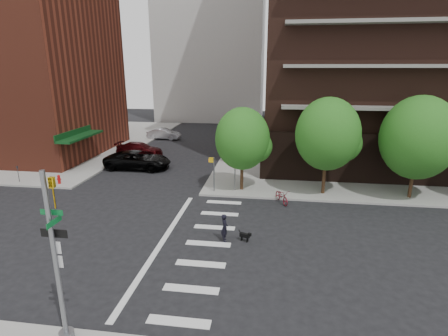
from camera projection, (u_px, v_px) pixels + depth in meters
name	position (u px, v px, depth m)	size (l,w,h in m)	color
ground	(154.00, 240.00, 19.01)	(120.00, 120.00, 0.00)	black
sidewalk_ne	(403.00, 152.00, 38.59)	(39.00, 33.00, 0.15)	gray
sidewalk_nw	(30.00, 140.00, 44.63)	(31.00, 33.00, 0.15)	gray
crosswalk	(194.00, 243.00, 18.71)	(3.85, 13.00, 0.01)	silver
midrise_nw	(2.00, 56.00, 36.27)	(21.40, 15.50, 20.00)	maroon
tree_a	(242.00, 139.00, 25.44)	(4.00, 4.00, 5.90)	#301E11
tree_b	(328.00, 134.00, 24.49)	(4.50, 4.50, 6.65)	#301E11
tree_c	(418.00, 138.00, 23.71)	(5.00, 5.00, 6.80)	#301E11
traffic_signal	(58.00, 273.00, 11.19)	(0.90, 0.75, 6.00)	slate
pedestrian_signal	(218.00, 169.00, 25.72)	(2.18, 0.67, 2.60)	slate
fire_hydrant	(59.00, 179.00, 27.68)	(0.24, 0.24, 0.73)	#A50C0C
parking_meter	(18.00, 172.00, 28.04)	(0.10, 0.08, 1.32)	black
parked_car_black	(138.00, 160.00, 32.18)	(5.99, 2.76, 1.67)	black
parked_car_maroon	(140.00, 149.00, 37.00)	(4.92, 2.00, 1.43)	#37070A
parked_car_silver	(164.00, 134.00, 45.55)	(4.32, 1.51, 1.42)	#A5A6AD
scooter	(282.00, 196.00, 24.12)	(0.65, 1.86, 0.98)	maroon
dog_walker	(225.00, 228.00, 18.71)	(0.37, 0.57, 1.56)	black
dog	(245.00, 235.00, 18.78)	(0.66, 0.40, 0.55)	black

